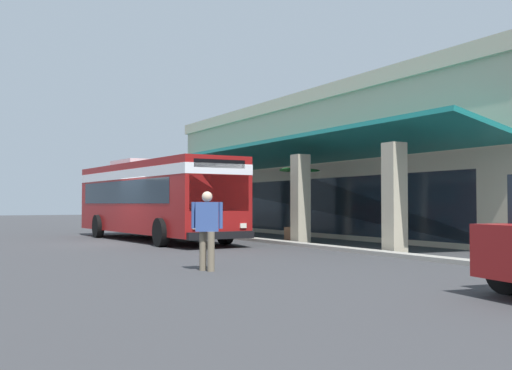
{
  "coord_description": "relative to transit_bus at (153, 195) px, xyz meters",
  "views": [
    {
      "loc": [
        22.67,
        -6.61,
        1.5
      ],
      "look_at": [
        2.92,
        4.28,
        2.18
      ],
      "focal_mm": 42.86,
      "sensor_mm": 36.0,
      "label": 1
    }
  ],
  "objects": [
    {
      "name": "ground",
      "position": [
        1.12,
        6.29,
        -1.85
      ],
      "size": [
        120.0,
        120.0,
        0.0
      ],
      "primitive_type": "plane",
      "color": "#38383A"
    },
    {
      "name": "pedestrian",
      "position": [
        11.36,
        -2.72,
        -0.85
      ],
      "size": [
        0.44,
        0.6,
        1.77
      ],
      "color": "#726651",
      "rests_on": "ground"
    },
    {
      "name": "plaza_building",
      "position": [
        -0.56,
        13.07,
        1.48
      ],
      "size": [
        26.11,
        15.48,
        6.65
      ],
      "color": "#B2A88E",
      "rests_on": "ground"
    },
    {
      "name": "curb_strip",
      "position": [
        -0.56,
        3.45,
        -1.79
      ],
      "size": [
        30.97,
        0.5,
        0.12
      ],
      "primitive_type": "cube",
      "color": "#9E998E",
      "rests_on": "ground"
    },
    {
      "name": "transit_bus",
      "position": [
        0.0,
        0.0,
        0.0
      ],
      "size": [
        11.35,
        3.31,
        3.34
      ],
      "color": "maroon",
      "rests_on": "ground"
    },
    {
      "name": "potted_palm",
      "position": [
        3.83,
        4.49,
        -0.97
      ],
      "size": [
        1.63,
        1.74,
        3.04
      ],
      "color": "brown",
      "rests_on": "ground"
    }
  ]
}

